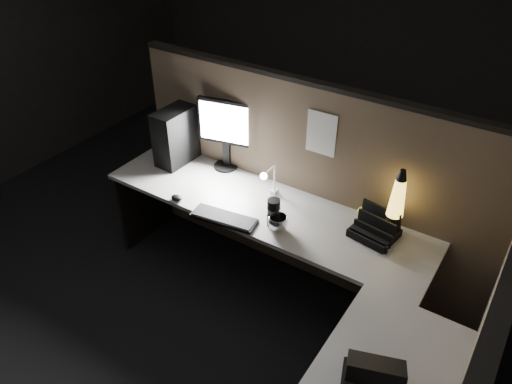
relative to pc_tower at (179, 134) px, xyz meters
The scene contains 17 objects.
floor 1.57m from the pc_tower, 37.63° to the right, with size 6.00×6.00×0.00m, color black.
room_shell 1.43m from the pc_tower, 37.63° to the right, with size 6.00×6.00×6.00m.
partition_back 1.03m from the pc_tower, ahead, with size 2.66×0.06×1.50m, color brown.
partition_right 2.43m from the pc_tower, 16.07° to the right, with size 0.06×1.66×1.50m, color brown.
desk 1.34m from the pc_tower, 23.73° to the right, with size 2.60×1.60×0.73m.
pc_tower is the anchor object (origin of this frame).
monitor 0.39m from the pc_tower, 16.33° to the left, with size 0.41×0.18×0.53m.
keyboard 0.86m from the pc_tower, 30.86° to the right, with size 0.43×0.14×0.02m, color black.
mouse 0.57m from the pc_tower, 53.10° to the right, with size 0.08×0.06×0.03m, color black.
clip_lamp 0.84m from the pc_tower, ahead, with size 0.05×0.19×0.24m.
organizer 1.60m from the pc_tower, ahead, with size 0.29×0.26×0.20m.
lava_lamp 1.66m from the pc_tower, ahead, with size 0.12×0.12×0.46m.
travel_mug 1.06m from the pc_tower, 16.75° to the right, with size 0.09×0.09×0.19m, color black.
steel_mug 1.12m from the pc_tower, 17.21° to the right, with size 0.12×0.12×0.10m, color silver.
figurine 1.46m from the pc_tower, ahead, with size 0.06×0.06×0.06m, color yellow.
pinned_paper 1.13m from the pc_tower, ahead, with size 0.20×0.00×0.29m, color white.
desk_phone 2.24m from the pc_tower, 28.12° to the right, with size 0.31×0.31×0.15m.
Camera 1 is at (1.27, -1.66, 2.70)m, focal length 35.00 mm.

